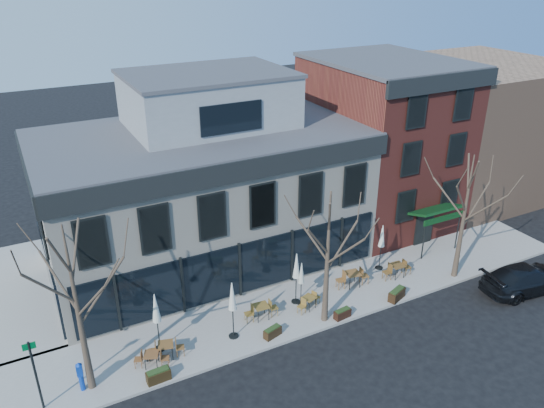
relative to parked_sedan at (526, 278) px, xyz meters
name	(u,v)px	position (x,y,z in m)	size (l,w,h in m)	color
ground	(240,298)	(-14.55, 6.70, -0.78)	(120.00, 120.00, 0.00)	black
sidewalk_front	(311,301)	(-11.30, 4.55, -0.71)	(33.50, 4.70, 0.15)	gray
sidewalk_side	(10,296)	(-25.80, 12.70, -0.71)	(4.50, 12.00, 0.15)	gray
corner_building	(204,187)	(-14.47, 11.77, 3.94)	(18.39, 10.39, 11.10)	beige
red_brick_building	(381,141)	(-1.55, 11.68, 4.86)	(8.20, 11.78, 11.18)	maroon
bg_building	(474,127)	(8.45, 12.70, 4.22)	(12.00, 12.00, 10.00)	#8C664C
tree_corner	(78,309)	(-23.04, 3.50, 3.47)	(3.93, 3.98, 7.92)	#382B21
tree_mid	(328,258)	(-11.54, 2.80, 3.01)	(3.50, 3.55, 7.04)	#382B21
tree_right	(464,216)	(-2.54, 2.80, 3.24)	(3.72, 3.77, 7.48)	#382B21
sign_pole	(35,372)	(-25.05, 3.20, 1.29)	(0.50, 0.10, 3.40)	black
parked_sedan	(526,278)	(0.00, 0.00, 0.00)	(2.19, 5.38, 1.56)	black
call_box	(81,375)	(-23.42, 3.50, 0.15)	(0.29, 0.29, 1.47)	#0D3AAF
cafe_set_0	(152,358)	(-20.36, 3.55, -0.20)	(1.63, 1.01, 0.85)	brown
cafe_set_1	(166,349)	(-19.59, 3.83, -0.16)	(1.77, 0.88, 0.91)	brown
cafe_set_2	(261,310)	(-14.37, 4.40, -0.14)	(1.85, 0.79, 0.96)	brown
cafe_set_3	(309,301)	(-11.76, 4.01, -0.20)	(1.63, 0.89, 0.84)	brown
cafe_set_4	(352,278)	(-8.48, 4.69, -0.10)	(2.02, 0.90, 1.04)	brown
cafe_set_5	(397,269)	(-5.64, 4.27, -0.13)	(1.88, 0.79, 0.98)	brown
umbrella_0	(156,311)	(-19.71, 4.50, 1.57)	(0.50, 0.50, 3.11)	black
umbrella_1	(232,299)	(-16.24, 3.72, 1.58)	(0.50, 0.50, 3.13)	black
umbrella_2	(301,275)	(-11.94, 4.55, 1.17)	(0.41, 0.41, 2.55)	black
umbrella_3	(296,268)	(-12.10, 4.81, 1.49)	(0.48, 0.48, 3.01)	black
umbrella_4	(382,238)	(-5.96, 5.47, 1.41)	(0.46, 0.46, 2.88)	black
planter_0	(158,375)	(-20.37, 2.50, -0.34)	(1.07, 0.46, 0.59)	black
planter_1	(273,332)	(-14.53, 2.85, -0.37)	(1.00, 0.61, 0.52)	black
planter_2	(342,313)	(-10.65, 2.50, -0.37)	(0.96, 0.47, 0.52)	black
planter_3	(397,294)	(-7.09, 2.50, -0.32)	(1.21, 0.81, 0.63)	black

